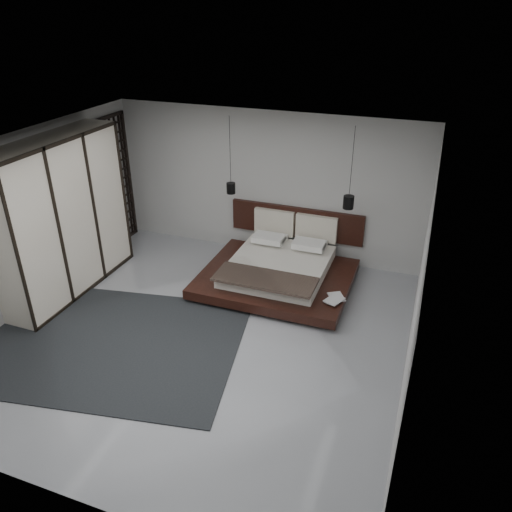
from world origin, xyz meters
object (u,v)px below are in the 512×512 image
at_px(bed, 279,268).
at_px(wardrobe, 62,218).
at_px(pendant_left, 231,188).
at_px(pendant_right, 349,202).
at_px(lattice_screen, 117,181).
at_px(rug, 108,342).

height_order(bed, wardrobe, wardrobe).
bearing_deg(bed, pendant_left, 159.95).
height_order(pendant_left, pendant_right, same).
bearing_deg(lattice_screen, pendant_left, -3.31).
distance_m(pendant_left, rug, 3.43).
distance_m(pendant_left, wardrobe, 2.91).
xyz_separation_m(pendant_left, pendant_right, (2.12, 0.00, 0.01)).
distance_m(bed, pendant_left, 1.68).
relative_size(pendant_right, rug, 0.36).
bearing_deg(pendant_left, lattice_screen, 176.69).
distance_m(wardrobe, rug, 2.31).
xyz_separation_m(bed, pendant_left, (-1.06, 0.39, 1.25)).
xyz_separation_m(pendant_right, wardrobe, (-4.40, -1.81, -0.21)).
bearing_deg(pendant_right, rug, -134.27).
xyz_separation_m(lattice_screen, pendant_right, (4.65, -0.15, 0.24)).
bearing_deg(lattice_screen, pendant_right, -1.80).
distance_m(pendant_right, rug, 4.43).
height_order(lattice_screen, pendant_right, pendant_right).
bearing_deg(rug, lattice_screen, 119.29).
height_order(wardrobe, rug, wardrobe).
relative_size(bed, pendant_left, 1.87).
relative_size(pendant_right, wardrobe, 0.51).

